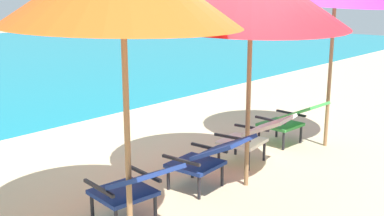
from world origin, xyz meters
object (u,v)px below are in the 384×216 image
object	(u,v)px
lounge_chair_near_right	(255,134)
lounge_chair_far_right	(291,118)
lounge_chair_far_left	(133,186)
lounge_chair_near_left	(208,157)

from	to	relation	value
lounge_chair_near_right	lounge_chair_far_right	distance (m)	0.98
lounge_chair_far_left	lounge_chair_far_right	world-z (taller)	same
lounge_chair_near_left	lounge_chair_near_right	bearing A→B (deg)	5.66
lounge_chair_near_left	lounge_chair_far_right	world-z (taller)	same
lounge_chair_far_left	lounge_chair_near_left	world-z (taller)	same
lounge_chair_near_left	lounge_chair_far_right	xyz separation A→B (m)	(2.00, 0.16, 0.00)
lounge_chair_near_right	lounge_chair_near_left	bearing A→B (deg)	-174.34
lounge_chair_far_left	lounge_chair_far_right	xyz separation A→B (m)	(3.06, 0.15, 0.00)
lounge_chair_near_right	lounge_chair_far_right	world-z (taller)	same
lounge_chair_far_right	lounge_chair_near_right	bearing A→B (deg)	-176.76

